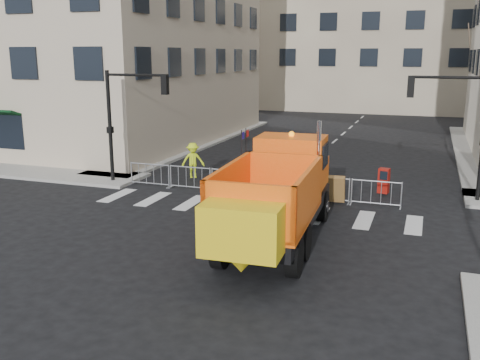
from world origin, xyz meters
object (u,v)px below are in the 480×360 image
(plow_truck, at_px, (277,192))
(newspaper_box, at_px, (384,181))
(cop_c, at_px, (294,179))
(cop_b, at_px, (307,185))
(cop_a, at_px, (277,181))
(worker, at_px, (193,160))

(plow_truck, distance_m, newspaper_box, 8.06)
(plow_truck, height_order, cop_c, plow_truck)
(cop_c, relative_size, newspaper_box, 1.86)
(plow_truck, relative_size, cop_b, 6.05)
(plow_truck, height_order, cop_a, plow_truck)
(cop_c, relative_size, worker, 1.17)
(cop_c, height_order, worker, cop_c)
(cop_b, height_order, worker, worker)
(newspaper_box, bearing_deg, cop_c, -136.81)
(cop_b, relative_size, worker, 0.98)
(plow_truck, height_order, newspaper_box, plow_truck)
(newspaper_box, bearing_deg, plow_truck, -101.26)
(cop_a, height_order, worker, cop_a)
(plow_truck, relative_size, newspaper_box, 9.37)
(cop_a, bearing_deg, cop_c, -176.94)
(worker, bearing_deg, plow_truck, -79.75)
(plow_truck, bearing_deg, worker, 37.96)
(cop_a, height_order, cop_b, cop_a)
(worker, xyz_separation_m, newspaper_box, (9.17, 0.08, -0.32))
(worker, distance_m, newspaper_box, 9.17)
(cop_b, bearing_deg, plow_truck, 86.01)
(plow_truck, xyz_separation_m, cop_b, (-0.11, 5.01, -0.91))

